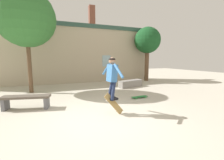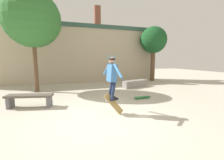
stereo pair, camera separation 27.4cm
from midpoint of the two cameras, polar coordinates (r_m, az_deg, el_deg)
The scene contains 9 objects.
ground_plane at distance 4.79m, azimuth -5.75°, elevation -14.45°, with size 40.00×40.00×0.00m, color beige.
building_backdrop at distance 11.91m, azimuth -15.96°, elevation 10.07°, with size 14.48×0.52×5.86m.
tree_right at distance 13.08m, azimuth 12.75°, elevation 14.31°, with size 2.14×2.14×4.44m.
tree_left at distance 9.52m, azimuth -30.72°, elevation 19.56°, with size 2.97×2.97×5.41m.
park_bench at distance 6.42m, azimuth -30.99°, elevation -6.36°, with size 1.72×0.81×0.50m.
skate_ledge at distance 9.89m, azimuth 6.27°, elevation -1.35°, with size 1.85×0.96×0.46m.
skater at distance 4.82m, azimuth -1.62°, elevation 1.96°, with size 0.33×1.31×1.39m.
skateboard_flipping at distance 4.99m, azimuth -0.90°, elevation -9.09°, with size 0.69×0.17×0.78m.
skateboard_resting at distance 7.17m, azimuth 9.41°, elevation -6.29°, with size 0.82×0.26×0.08m.
Camera 1 is at (-1.31, -4.22, 1.82)m, focal length 24.00 mm.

